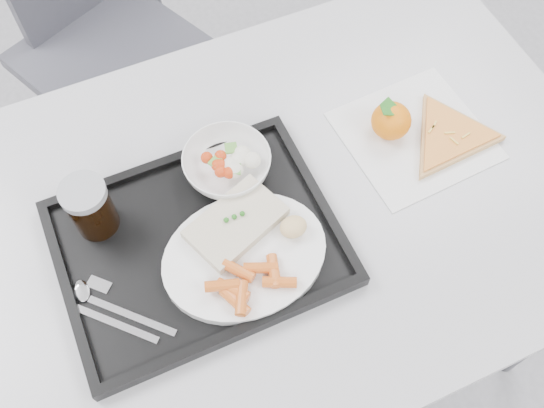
% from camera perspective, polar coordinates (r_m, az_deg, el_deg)
% --- Properties ---
extents(room, '(6.04, 7.04, 2.84)m').
position_cam_1_polar(room, '(0.38, 20.32, 12.20)').
color(room, gray).
rests_on(room, ground).
extents(table, '(1.20, 0.80, 0.75)m').
position_cam_1_polar(table, '(1.11, 0.34, -1.50)').
color(table, '#ACACAE').
rests_on(table, ground).
extents(chair, '(0.56, 0.57, 0.93)m').
position_cam_1_polar(chair, '(1.71, -16.21, 17.00)').
color(chair, '#3A3A42').
rests_on(chair, ground).
extents(tray, '(0.45, 0.35, 0.03)m').
position_cam_1_polar(tray, '(1.01, -6.95, -3.76)').
color(tray, black).
rests_on(tray, table).
extents(dinner_plate, '(0.27, 0.27, 0.02)m').
position_cam_1_polar(dinner_plate, '(0.98, -2.60, -4.91)').
color(dinner_plate, white).
rests_on(dinner_plate, tray).
extents(fish_fillet, '(0.18, 0.14, 0.03)m').
position_cam_1_polar(fish_fillet, '(0.98, -3.43, -1.79)').
color(fish_fillet, beige).
rests_on(fish_fillet, dinner_plate).
extents(bread_roll, '(0.05, 0.04, 0.03)m').
position_cam_1_polar(bread_roll, '(0.97, 2.02, -2.16)').
color(bread_roll, '#DDC47D').
rests_on(bread_roll, dinner_plate).
extents(salad_bowl, '(0.15, 0.15, 0.05)m').
position_cam_1_polar(salad_bowl, '(1.05, -4.25, 3.73)').
color(salad_bowl, white).
rests_on(salad_bowl, tray).
extents(cola_glass, '(0.07, 0.07, 0.11)m').
position_cam_1_polar(cola_glass, '(1.01, -16.76, -0.25)').
color(cola_glass, black).
rests_on(cola_glass, tray).
extents(cutlery, '(0.14, 0.15, 0.01)m').
position_cam_1_polar(cutlery, '(0.99, -15.25, -9.31)').
color(cutlery, silver).
rests_on(cutlery, tray).
extents(napkin, '(0.26, 0.25, 0.00)m').
position_cam_1_polar(napkin, '(1.15, 13.27, 6.30)').
color(napkin, silver).
rests_on(napkin, table).
extents(tangerine, '(0.08, 0.08, 0.07)m').
position_cam_1_polar(tangerine, '(1.12, 11.15, 7.71)').
color(tangerine, '#FFA302').
rests_on(tangerine, napkin).
extents(pizza_slice, '(0.31, 0.31, 0.02)m').
position_cam_1_polar(pizza_slice, '(1.16, 16.39, 6.16)').
color(pizza_slice, '#E1AF71').
rests_on(pizza_slice, napkin).
extents(carrot_pile, '(0.14, 0.10, 0.03)m').
position_cam_1_polar(carrot_pile, '(0.94, -2.42, -7.55)').
color(carrot_pile, '#CC5A1D').
rests_on(carrot_pile, dinner_plate).
extents(salad_contents, '(0.10, 0.07, 0.02)m').
position_cam_1_polar(salad_contents, '(1.03, -3.71, 3.91)').
color(salad_contents, red).
rests_on(salad_contents, salad_bowl).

